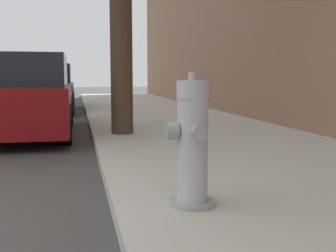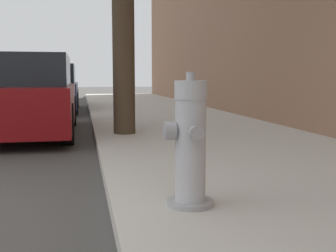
% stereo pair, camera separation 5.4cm
% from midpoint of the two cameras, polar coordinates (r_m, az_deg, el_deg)
% --- Properties ---
extents(fire_hydrant, '(0.36, 0.36, 0.97)m').
position_cam_midpoint_polar(fire_hydrant, '(3.03, 3.49, -2.57)').
color(fire_hydrant, '#97979C').
rests_on(fire_hydrant, sidewalk_slab).
extents(parked_car_near, '(1.78, 4.12, 1.43)m').
position_cam_midpoint_polar(parked_car_near, '(7.98, -18.76, 3.73)').
color(parked_car_near, maroon).
rests_on(parked_car_near, ground_plane).
extents(parked_car_mid, '(1.72, 4.47, 1.41)m').
position_cam_midpoint_polar(parked_car_mid, '(13.26, -15.72, 4.85)').
color(parked_car_mid, navy).
rests_on(parked_car_mid, ground_plane).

